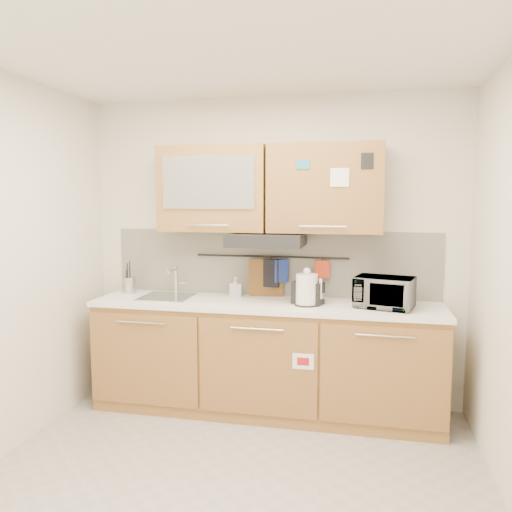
% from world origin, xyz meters
% --- Properties ---
extents(floor, '(3.20, 3.20, 0.00)m').
position_xyz_m(floor, '(0.00, 0.00, 0.00)').
color(floor, '#9E9993').
rests_on(floor, ground).
extents(ceiling, '(3.20, 3.20, 0.00)m').
position_xyz_m(ceiling, '(0.00, 0.00, 2.60)').
color(ceiling, white).
rests_on(ceiling, wall_back).
extents(wall_back, '(3.20, 0.00, 3.20)m').
position_xyz_m(wall_back, '(0.00, 1.50, 1.30)').
color(wall_back, silver).
rests_on(wall_back, ground).
extents(base_cabinet, '(2.80, 0.64, 0.88)m').
position_xyz_m(base_cabinet, '(0.00, 1.19, 0.41)').
color(base_cabinet, '#A36E39').
rests_on(base_cabinet, floor).
extents(countertop, '(2.82, 0.62, 0.04)m').
position_xyz_m(countertop, '(0.00, 1.19, 0.90)').
color(countertop, white).
rests_on(countertop, base_cabinet).
extents(backsplash, '(2.80, 0.02, 0.56)m').
position_xyz_m(backsplash, '(0.00, 1.49, 1.20)').
color(backsplash, silver).
rests_on(backsplash, countertop).
extents(upper_cabinets, '(1.82, 0.37, 0.70)m').
position_xyz_m(upper_cabinets, '(-0.00, 1.32, 1.83)').
color(upper_cabinets, '#A36E39').
rests_on(upper_cabinets, wall_back).
extents(range_hood, '(0.60, 0.46, 0.10)m').
position_xyz_m(range_hood, '(0.00, 1.25, 1.42)').
color(range_hood, black).
rests_on(range_hood, upper_cabinets).
extents(sink, '(0.42, 0.40, 0.26)m').
position_xyz_m(sink, '(-0.85, 1.21, 0.92)').
color(sink, silver).
rests_on(sink, countertop).
extents(utensil_rail, '(1.30, 0.02, 0.02)m').
position_xyz_m(utensil_rail, '(0.00, 1.45, 1.26)').
color(utensil_rail, black).
rests_on(utensil_rail, backsplash).
extents(utensil_crock, '(0.15, 0.15, 0.28)m').
position_xyz_m(utensil_crock, '(-1.25, 1.32, 0.99)').
color(utensil_crock, '#AEAEB2').
rests_on(utensil_crock, countertop).
extents(kettle, '(0.21, 0.19, 0.30)m').
position_xyz_m(kettle, '(0.34, 1.13, 1.04)').
color(kettle, silver).
rests_on(kettle, countertop).
extents(toaster, '(0.26, 0.20, 0.18)m').
position_xyz_m(toaster, '(0.35, 1.19, 1.01)').
color(toaster, black).
rests_on(toaster, countertop).
extents(microwave, '(0.49, 0.39, 0.24)m').
position_xyz_m(microwave, '(0.93, 1.17, 1.04)').
color(microwave, '#999999').
rests_on(microwave, countertop).
extents(soap_bottle, '(0.11, 0.11, 0.17)m').
position_xyz_m(soap_bottle, '(-0.29, 1.36, 1.00)').
color(soap_bottle, '#999999').
rests_on(soap_bottle, countertop).
extents(cutting_board, '(0.30, 0.06, 0.37)m').
position_xyz_m(cutting_board, '(-0.04, 1.44, 1.05)').
color(cutting_board, brown).
rests_on(cutting_board, utensil_rail).
extents(oven_mitt, '(0.12, 0.07, 0.19)m').
position_xyz_m(oven_mitt, '(0.09, 1.44, 1.14)').
color(oven_mitt, navy).
rests_on(oven_mitt, utensil_rail).
extents(dark_pouch, '(0.16, 0.06, 0.24)m').
position_xyz_m(dark_pouch, '(-0.00, 1.44, 1.12)').
color(dark_pouch, black).
rests_on(dark_pouch, utensil_rail).
extents(pot_holder, '(0.12, 0.02, 0.15)m').
position_xyz_m(pot_holder, '(0.44, 1.44, 1.17)').
color(pot_holder, red).
rests_on(pot_holder, utensil_rail).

